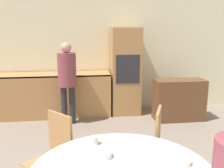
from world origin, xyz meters
TOP-DOWN VIEW (x-y plane):
  - wall_back at (0.00, 5.35)m, footprint 6.86×0.05m
  - kitchen_counter at (-1.22, 5.01)m, footprint 2.72×0.60m
  - oven_unit at (0.49, 5.01)m, footprint 0.62×0.59m
  - sideboard at (1.52, 4.43)m, footprint 1.01×0.45m
  - chair_far_left at (-0.79, 2.24)m, footprint 0.57×0.57m
  - chair_far_right at (0.30, 2.32)m, footprint 0.52×0.52m
  - person_standing at (-0.74, 4.49)m, footprint 0.35×0.35m
  - cup at (-0.37, 1.94)m, footprint 0.08×0.08m
  - bowl_centre at (0.33, 1.49)m, footprint 0.14×0.14m
  - bowl_far at (-0.31, 1.68)m, footprint 0.16×0.16m

SIDE VIEW (x-z plane):
  - sideboard at x=1.52m, z-range 0.00..0.85m
  - kitchen_counter at x=-1.22m, z-range 0.01..0.94m
  - chair_far_left at x=-0.79m, z-range 0.06..1.02m
  - chair_far_right at x=0.30m, z-range 0.06..1.02m
  - bowl_centre at x=0.33m, z-range 0.76..0.80m
  - bowl_far at x=-0.31m, z-range 0.76..0.81m
  - cup at x=-0.37m, z-range 0.76..0.84m
  - oven_unit at x=0.49m, z-range 0.00..1.88m
  - person_standing at x=-0.74m, z-range 0.19..1.80m
  - wall_back at x=0.00m, z-range 0.00..2.60m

